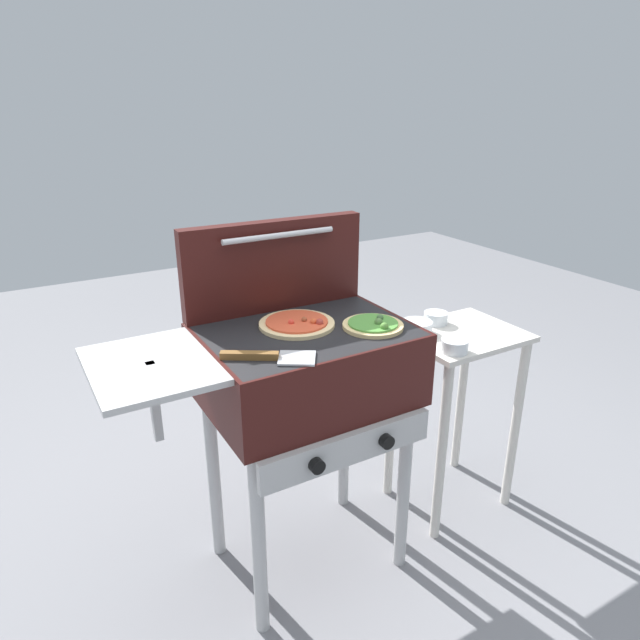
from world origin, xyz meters
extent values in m
plane|color=gray|center=(0.00, 0.00, 0.00)|extent=(8.00, 8.00, 0.00)
cube|color=#38110F|center=(0.00, 0.00, 0.78)|extent=(0.64, 0.48, 0.24)
cube|color=black|center=(0.00, 0.00, 0.90)|extent=(0.61, 0.46, 0.01)
cube|color=#B0B0B0|center=(-0.48, 0.00, 0.89)|extent=(0.32, 0.41, 0.02)
cube|color=#B0B0B0|center=(-0.48, 0.00, 0.78)|extent=(0.02, 0.02, 0.24)
cube|color=#B0B0B0|center=(0.00, -0.25, 0.61)|extent=(0.58, 0.02, 0.10)
cylinder|color=black|center=(-0.12, -0.28, 0.61)|extent=(0.04, 0.02, 0.04)
cylinder|color=black|center=(0.12, -0.28, 0.61)|extent=(0.04, 0.02, 0.04)
cylinder|color=#B0B0B0|center=(-0.27, -0.19, 0.33)|extent=(0.04, 0.04, 0.66)
cylinder|color=#B0B0B0|center=(0.27, -0.19, 0.33)|extent=(0.04, 0.04, 0.66)
cylinder|color=#B0B0B0|center=(-0.27, 0.19, 0.33)|extent=(0.04, 0.04, 0.66)
cylinder|color=#B0B0B0|center=(0.27, 0.19, 0.33)|extent=(0.04, 0.04, 0.66)
cube|color=#38110F|center=(0.00, 0.21, 1.05)|extent=(0.63, 0.07, 0.30)
cylinder|color=#B7B7BC|center=(0.00, 0.17, 1.16)|extent=(0.38, 0.02, 0.02)
cylinder|color=beige|center=(-0.01, 0.04, 0.91)|extent=(0.24, 0.24, 0.01)
cylinder|color=#D14C2D|center=(-0.01, 0.04, 0.92)|extent=(0.19, 0.19, 0.01)
sphere|color=#D8532A|center=(0.02, -0.01, 0.92)|extent=(0.02, 0.02, 0.02)
sphere|color=#AD3C31|center=(0.04, -0.02, 0.92)|extent=(0.02, 0.02, 0.02)
sphere|color=#EA412F|center=(-0.04, 0.03, 0.92)|extent=(0.02, 0.02, 0.02)
sphere|color=#9E492A|center=(0.01, 0.02, 0.92)|extent=(0.02, 0.02, 0.02)
cylinder|color=#E0C17F|center=(0.19, -0.09, 0.91)|extent=(0.19, 0.19, 0.01)
cylinder|color=#4C8C38|center=(0.19, -0.09, 0.92)|extent=(0.16, 0.16, 0.01)
sphere|color=#538936|center=(0.19, -0.15, 0.92)|extent=(0.03, 0.03, 0.03)
sphere|color=#53783F|center=(0.19, -0.11, 0.92)|extent=(0.03, 0.03, 0.03)
sphere|color=#46693E|center=(0.22, -0.08, 0.92)|extent=(0.02, 0.02, 0.02)
cube|color=#B7BABF|center=(-0.13, -0.18, 0.90)|extent=(0.13, 0.13, 0.01)
cube|color=brown|center=(-0.24, -0.11, 0.91)|extent=(0.15, 0.10, 0.02)
cube|color=beige|center=(0.66, 0.00, 0.74)|extent=(0.44, 0.36, 0.02)
cylinder|color=beige|center=(0.47, -0.15, 0.37)|extent=(0.04, 0.04, 0.73)
cylinder|color=beige|center=(0.85, -0.15, 0.37)|extent=(0.04, 0.04, 0.73)
cylinder|color=beige|center=(0.47, 0.15, 0.37)|extent=(0.04, 0.04, 0.73)
cylinder|color=beige|center=(0.85, 0.15, 0.37)|extent=(0.04, 0.04, 0.73)
cylinder|color=silver|center=(0.51, -0.12, 0.77)|extent=(0.09, 0.09, 0.04)
cylinder|color=maroon|center=(0.51, -0.12, 0.77)|extent=(0.08, 0.08, 0.02)
cylinder|color=silver|center=(0.51, 0.08, 0.77)|extent=(0.11, 0.11, 0.04)
cylinder|color=beige|center=(0.51, 0.08, 0.77)|extent=(0.09, 0.09, 0.02)
cylinder|color=silver|center=(0.63, 0.12, 0.77)|extent=(0.09, 0.09, 0.04)
cylinder|color=maroon|center=(0.63, 0.12, 0.77)|extent=(0.08, 0.08, 0.02)
camera|label=1|loc=(-0.77, -1.42, 1.56)|focal=31.71mm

